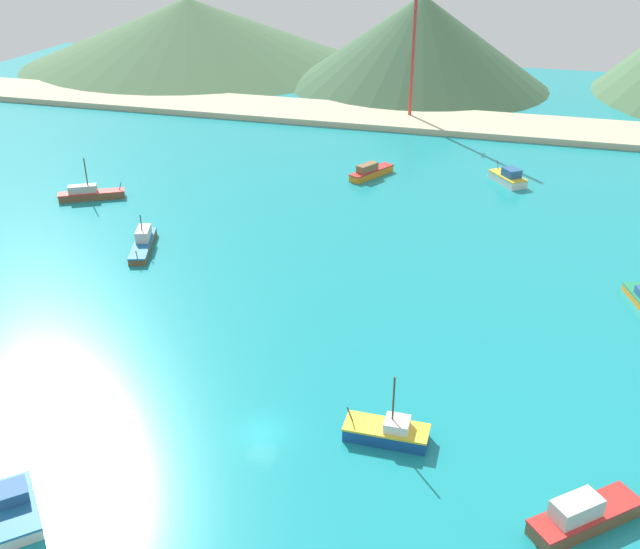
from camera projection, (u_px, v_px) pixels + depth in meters
The scene contains 12 objects.
ground at pixel (344, 284), 91.39m from camera, with size 260.00×280.00×0.50m.
fishing_boat_0 at pixel (15, 507), 56.48m from camera, with size 7.07×7.26×2.17m.
fishing_boat_5 at pixel (370, 172), 125.36m from camera, with size 6.40×9.30×2.48m.
fishing_boat_6 at pixel (388, 431), 64.39m from camera, with size 7.48×2.88×6.69m.
fishing_boat_7 at pixel (90, 194), 116.05m from camera, with size 9.96×6.74×6.78m.
fishing_boat_8 at pixel (583, 515), 55.33m from camera, with size 8.83×8.29×2.94m.
fishing_boat_10 at pixel (508, 177), 122.42m from camera, with size 6.81×7.64×2.92m.
fishing_boat_11 at pixel (143, 243), 99.64m from camera, with size 5.54×10.59×4.84m.
beach_strip at pixel (431, 120), 155.41m from camera, with size 247.00×17.63×1.20m, color #C6B793.
hill_west at pixel (190, 31), 208.22m from camera, with size 95.30×95.30×17.96m.
hill_central at pixel (420, 41), 182.29m from camera, with size 65.16×65.16×21.96m.
radio_tower at pixel (414, 29), 149.18m from camera, with size 3.70×2.96×36.97m.
Camera 1 is at (19.18, -48.50, 42.56)m, focal length 41.18 mm.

